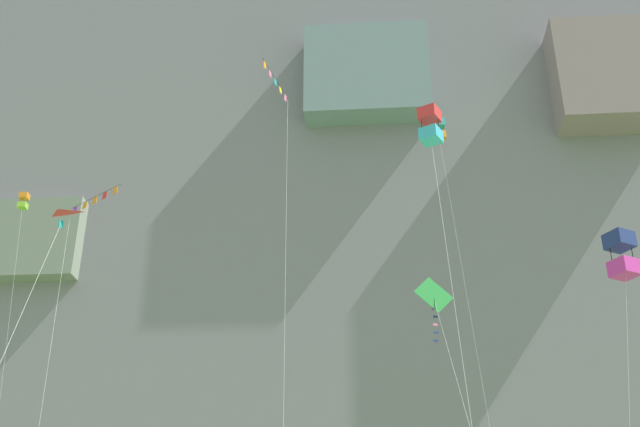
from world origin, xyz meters
TOP-DOWN VIEW (x-y plane):
  - cliff_face at (0.01, 61.37)m, footprint 180.00×29.39m
  - kite_box_low_center at (2.46, 17.47)m, footprint 1.04×4.95m
  - kite_box_high_left at (4.81, 37.04)m, footprint 2.27×4.68m
  - kite_diamond_upper_mid at (2.72, 23.80)m, footprint 2.86×5.58m
  - kite_banner_high_right at (-4.74, 25.75)m, footprint 1.99×6.85m
  - kite_box_low_right at (10.25, 21.52)m, footprint 3.09×2.23m
  - kite_box_upper_left at (-23.39, 36.65)m, footprint 2.91×2.21m
  - kite_banner_mid_center at (-15.64, 29.20)m, footprint 3.83×7.01m
  - kite_delta_upper_right at (-11.13, 14.89)m, footprint 1.14×5.97m

SIDE VIEW (x-z plane):
  - kite_delta_upper_right at x=-11.13m, z-range 6.09..20.26m
  - kite_diamond_upper_mid at x=2.72m, z-range 6.05..21.01m
  - kite_box_low_right at x=10.25m, z-range 6.86..22.54m
  - kite_box_low_center at x=2.46m, z-range 8.95..28.48m
  - kite_banner_mid_center at x=-15.64m, z-range 9.00..31.62m
  - kite_banner_high_right at x=-4.74m, z-range 9.59..37.37m
  - kite_box_upper_left at x=-23.39m, z-range 12.56..39.36m
  - kite_box_high_left at x=4.81m, z-range 14.89..46.48m
  - cliff_face at x=0.01m, z-range 0.01..72.73m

